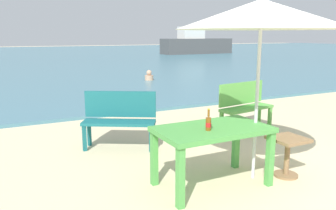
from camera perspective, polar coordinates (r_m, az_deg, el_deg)
The scene contains 10 objects.
ground_plane at distance 4.54m, azimuth 23.85°, elevation -13.81°, with size 120.00×120.00×0.00m, color beige.
sea_water at distance 32.73m, azimuth -21.32°, elevation 7.63°, with size 120.00×50.00×0.08m, color teal.
picnic_table_green at distance 4.27m, azimuth 7.43°, elevation -5.12°, with size 1.40×0.80×0.76m.
beer_bottle_amber at distance 4.07m, azimuth 6.76°, elevation -2.95°, with size 0.07×0.07×0.26m.
patio_umbrella at distance 4.43m, azimuth 15.33°, elevation 14.38°, with size 2.10×2.10×2.30m.
side_table_wood at distance 4.86m, azimuth 19.31°, elevation -7.28°, with size 0.44×0.44×0.54m.
bench_teal_center at distance 5.75m, azimuth -8.08°, elevation -1.87°, with size 1.22×0.91×0.95m.
bench_green_left at distance 6.95m, azimuth 12.63°, elevation 0.29°, with size 1.24×0.54×0.95m.
swimmer_person at distance 13.82m, azimuth -3.18°, elevation 4.82°, with size 0.34×0.34×0.41m.
boat_tanker at distance 33.80m, azimuth 4.66°, elevation 10.11°, with size 7.07×1.93×2.57m.
Camera 1 is at (-3.28, -2.52, 1.87)m, focal length 36.51 mm.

